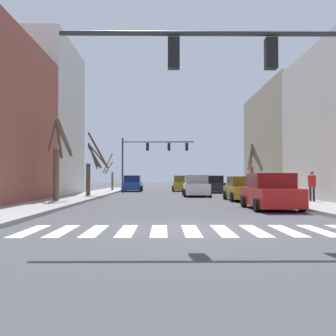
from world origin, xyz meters
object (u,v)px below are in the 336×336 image
car_driving_away_lane (133,184)px  car_parked_left_far (214,185)px  car_at_intersection (196,186)px  street_tree_right_near (111,175)px  car_parked_left_mid (181,184)px  street_tree_right_mid (253,168)px  pedestrian_waiting_at_curb (312,183)px  street_tree_right_far (58,159)px  traffic_signal_near (282,73)px  street_tree_left_far (92,168)px  car_parked_right_far (242,189)px  traffic_signal_far (150,152)px  car_parked_right_mid (271,193)px

car_driving_away_lane → car_parked_left_far: (8.67, -4.12, -0.02)m
car_at_intersection → street_tree_right_near: bearing=33.1°
street_tree_right_near → car_parked_left_mid: bearing=-3.9°
street_tree_right_mid → pedestrian_waiting_at_curb: bearing=-83.5°
car_driving_away_lane → street_tree_right_far: street_tree_right_far is taller
traffic_signal_near → street_tree_left_far: size_ratio=1.81×
street_tree_right_far → car_parked_left_far: bearing=55.0°
car_driving_away_lane → pedestrian_waiting_at_curb: size_ratio=2.65×
car_driving_away_lane → street_tree_right_near: 3.13m
car_parked_right_far → traffic_signal_far: bearing=21.7°
car_parked_left_far → street_tree_right_near: size_ratio=1.09×
traffic_signal_far → car_parked_right_mid: (6.56, -24.07, -3.59)m
traffic_signal_near → car_parked_left_mid: bearing=92.0°
car_parked_right_far → street_tree_right_mid: size_ratio=1.09×
car_parked_left_far → pedestrian_waiting_at_curb: (3.45, -17.62, 0.38)m
car_parked_right_far → street_tree_right_far: street_tree_right_far is taller
car_parked_left_mid → car_parked_left_far: car_parked_left_mid is taller
traffic_signal_far → street_tree_right_near: bearing=146.5°
car_parked_left_far → car_parked_right_far: bearing=-179.9°
pedestrian_waiting_at_curb → traffic_signal_far: bearing=10.0°
traffic_signal_near → street_tree_right_mid: size_ratio=2.11×
car_driving_away_lane → car_parked_right_mid: car_driving_away_lane is taller
traffic_signal_far → car_parked_left_far: 7.90m
car_at_intersection → car_parked_left_far: car_parked_left_far is taller
street_tree_right_far → street_tree_right_mid: (13.85, 8.84, -0.31)m
traffic_signal_near → street_tree_right_near: traffic_signal_near is taller
street_tree_left_far → car_parked_left_far: bearing=40.8°
pedestrian_waiting_at_curb → street_tree_right_mid: bearing=-10.2°
traffic_signal_near → street_tree_right_far: 16.41m
car_parked_right_far → street_tree_right_near: bearing=29.8°
car_driving_away_lane → car_parked_left_mid: 5.61m
street_tree_right_far → street_tree_left_far: (0.72, 7.15, -0.30)m
street_tree_right_mid → street_tree_right_far: bearing=-147.4°
car_parked_left_far → traffic_signal_near: bearing=176.3°
car_parked_right_far → street_tree_right_mid: 7.26m
traffic_signal_near → car_parked_right_mid: traffic_signal_near is taller
car_parked_left_mid → pedestrian_waiting_at_curb: size_ratio=2.60×
car_parked_right_far → car_parked_left_far: 14.34m
traffic_signal_far → car_parked_right_mid: traffic_signal_far is taller
traffic_signal_far → street_tree_right_mid: size_ratio=1.85×
pedestrian_waiting_at_curb → street_tree_right_far: 15.10m
street_tree_right_mid → street_tree_right_near: bearing=136.1°
traffic_signal_far → street_tree_right_mid: bearing=-48.2°
pedestrian_waiting_at_curb → street_tree_left_far: (-14.26, 8.29, 1.12)m
car_parked_right_mid → street_tree_right_far: size_ratio=0.91×
car_driving_away_lane → car_at_intersection: bearing=-153.0°
street_tree_right_mid → street_tree_left_far: street_tree_left_far is taller
car_driving_away_lane → street_tree_right_far: 20.87m
car_parked_left_mid → street_tree_right_far: street_tree_right_far is taller
traffic_signal_far → street_tree_left_far: size_ratio=1.58×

